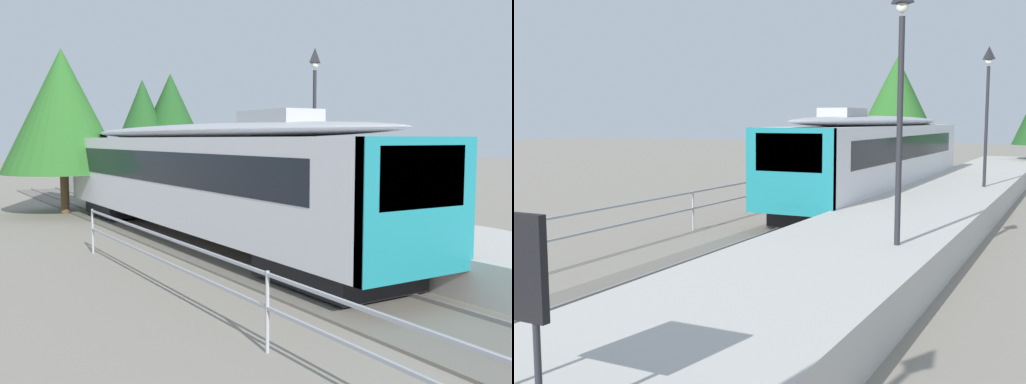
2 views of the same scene
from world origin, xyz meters
The scene contains 7 objects.
ground_plane centered at (-3.00, 22.00, 0.00)m, with size 160.00×160.00×0.00m, color gray.
track_rails centered at (0.00, 22.00, 0.03)m, with size 3.20×60.00×0.14m.
commuter_train centered at (0.00, 30.07, 2.14)m, with size 2.82×18.29×3.74m.
station_platform centered at (3.25, 22.00, 0.45)m, with size 3.90×60.00×0.90m, color #B7B5AD.
platform_lamp_mid_platform centered at (4.29, 17.10, 4.62)m, with size 0.34×0.34×5.35m.
platform_lamp_far_end centered at (4.29, 29.82, 4.62)m, with size 0.34×0.34×5.35m.
tree_behind_carpark centered at (-1.78, 39.29, 4.36)m, with size 5.15×5.15×6.98m.
Camera 2 is at (7.60, 4.61, 3.45)m, focal length 43.82 mm.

